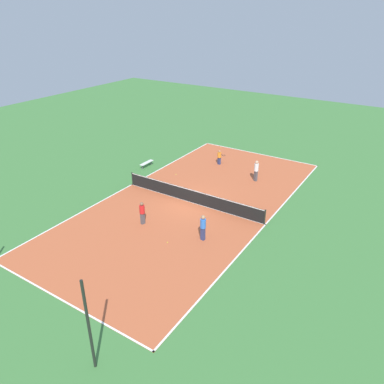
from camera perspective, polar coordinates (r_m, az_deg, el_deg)
name	(u,v)px	position (r m, az deg, el deg)	size (l,w,h in m)	color
ground_plane	(192,203)	(28.27, 0.00, -1.63)	(80.00, 80.00, 0.00)	#3D7538
court_surface	(192,203)	(28.27, 0.00, -1.62)	(11.96, 24.85, 0.02)	#B75633
tennis_net	(192,196)	(28.00, 0.00, -0.58)	(11.76, 0.10, 1.11)	black
bench	(147,163)	(34.74, -6.91, 4.41)	(0.36, 1.60, 0.45)	silver
player_near_white	(256,169)	(31.80, 9.76, 3.43)	(0.46, 0.46, 1.83)	#4C4C51
player_center_orange	(219,157)	(34.99, 4.20, 5.42)	(0.99, 0.61, 1.37)	navy
player_coach_red	(142,212)	(25.34, -7.60, -2.98)	(0.41, 0.41, 1.64)	#4C4C51
player_near_blue	(203,226)	(23.41, 1.69, -5.18)	(0.40, 0.40, 1.77)	navy
tennis_ball_far_baseline	(176,174)	(32.93, -2.46, 2.69)	(0.07, 0.07, 0.07)	#CCE033
tennis_ball_midcourt	(221,148)	(39.41, 4.41, 6.72)	(0.07, 0.07, 0.07)	#CCE033
tennis_ball_left_sideline	(167,242)	(23.67, -3.76, -7.66)	(0.07, 0.07, 0.07)	#CCE033
fence_post_back_left	(89,326)	(15.84, -15.45, -19.11)	(0.12, 0.12, 4.48)	black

